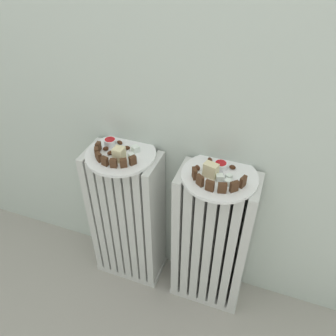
# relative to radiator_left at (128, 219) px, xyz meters

# --- Properties ---
(ground_plane) EXTENTS (6.00, 6.00, 0.00)m
(ground_plane) POSITION_rel_radiator_left_xyz_m (0.19, -0.28, -0.33)
(ground_plane) COLOR gray
(radiator_left) EXTENTS (0.30, 0.16, 0.67)m
(radiator_left) POSITION_rel_radiator_left_xyz_m (0.00, 0.00, 0.00)
(radiator_left) COLOR silver
(radiator_left) RESTS_ON ground_plane
(radiator_right) EXTENTS (0.30, 0.16, 0.67)m
(radiator_right) POSITION_rel_radiator_left_xyz_m (0.38, 0.00, 0.00)
(radiator_right) COLOR silver
(radiator_right) RESTS_ON ground_plane
(plate_left) EXTENTS (0.27, 0.27, 0.01)m
(plate_left) POSITION_rel_radiator_left_xyz_m (-0.00, 0.00, 0.35)
(plate_left) COLOR white
(plate_left) RESTS_ON radiator_left
(plate_right) EXTENTS (0.27, 0.27, 0.01)m
(plate_right) POSITION_rel_radiator_left_xyz_m (0.38, 0.00, 0.35)
(plate_right) COLOR white
(plate_right) RESTS_ON radiator_right
(dark_cake_slice_left_0) EXTENTS (0.02, 0.03, 0.03)m
(dark_cake_slice_left_0) POSITION_rel_radiator_left_xyz_m (-0.09, -0.01, 0.37)
(dark_cake_slice_left_0) COLOR #472B19
(dark_cake_slice_left_0) RESTS_ON plate_left
(dark_cake_slice_left_1) EXTENTS (0.03, 0.03, 0.03)m
(dark_cake_slice_left_1) POSITION_rel_radiator_left_xyz_m (-0.07, -0.04, 0.37)
(dark_cake_slice_left_1) COLOR #472B19
(dark_cake_slice_left_1) RESTS_ON plate_left
(dark_cake_slice_left_2) EXTENTS (0.03, 0.03, 0.03)m
(dark_cake_slice_left_2) POSITION_rel_radiator_left_xyz_m (-0.05, -0.07, 0.37)
(dark_cake_slice_left_2) COLOR #472B19
(dark_cake_slice_left_2) RESTS_ON plate_left
(dark_cake_slice_left_3) EXTENTS (0.03, 0.02, 0.03)m
(dark_cake_slice_left_3) POSITION_rel_radiator_left_xyz_m (-0.02, -0.08, 0.37)
(dark_cake_slice_left_3) COLOR #472B19
(dark_cake_slice_left_3) RESTS_ON plate_left
(dark_cake_slice_left_4) EXTENTS (0.03, 0.02, 0.03)m
(dark_cake_slice_left_4) POSITION_rel_radiator_left_xyz_m (0.02, -0.08, 0.37)
(dark_cake_slice_left_4) COLOR #472B19
(dark_cake_slice_left_4) RESTS_ON plate_left
(dark_cake_slice_left_5) EXTENTS (0.03, 0.03, 0.03)m
(dark_cake_slice_left_5) POSITION_rel_radiator_left_xyz_m (0.05, -0.07, 0.37)
(dark_cake_slice_left_5) COLOR #472B19
(dark_cake_slice_left_5) RESTS_ON plate_left
(dark_cake_slice_left_6) EXTENTS (0.03, 0.03, 0.03)m
(dark_cake_slice_left_6) POSITION_rel_radiator_left_xyz_m (0.07, -0.05, 0.37)
(dark_cake_slice_left_6) COLOR #472B19
(dark_cake_slice_left_6) RESTS_ON plate_left
(marble_cake_slice_left_0) EXTENTS (0.04, 0.04, 0.05)m
(marble_cake_slice_left_0) POSITION_rel_radiator_left_xyz_m (0.02, -0.04, 0.38)
(marble_cake_slice_left_0) COLOR beige
(marble_cake_slice_left_0) RESTS_ON plate_left
(turkish_delight_left_0) EXTENTS (0.03, 0.03, 0.02)m
(turkish_delight_left_0) POSITION_rel_radiator_left_xyz_m (-0.00, -0.00, 0.36)
(turkish_delight_left_0) COLOR white
(turkish_delight_left_0) RESTS_ON plate_left
(turkish_delight_left_1) EXTENTS (0.03, 0.03, 0.02)m
(turkish_delight_left_1) POSITION_rel_radiator_left_xyz_m (0.05, 0.03, 0.37)
(turkish_delight_left_1) COLOR white
(turkish_delight_left_1) RESTS_ON plate_left
(turkish_delight_left_2) EXTENTS (0.03, 0.03, 0.02)m
(turkish_delight_left_2) POSITION_rel_radiator_left_xyz_m (0.05, -0.01, 0.36)
(turkish_delight_left_2) COLOR white
(turkish_delight_left_2) RESTS_ON plate_left
(medjool_date_left_0) EXTENTS (0.03, 0.02, 0.02)m
(medjool_date_left_0) POSITION_rel_radiator_left_xyz_m (-0.03, 0.05, 0.36)
(medjool_date_left_0) COLOR #3D1E0F
(medjool_date_left_0) RESTS_ON plate_left
(medjool_date_left_1) EXTENTS (0.03, 0.02, 0.02)m
(medjool_date_left_1) POSITION_rel_radiator_left_xyz_m (0.01, 0.03, 0.36)
(medjool_date_left_1) COLOR #3D1E0F
(medjool_date_left_1) RESTS_ON plate_left
(medjool_date_left_2) EXTENTS (0.03, 0.03, 0.02)m
(medjool_date_left_2) POSITION_rel_radiator_left_xyz_m (-0.06, -0.00, 0.36)
(medjool_date_left_2) COLOR #3D1E0F
(medjool_date_left_2) RESTS_ON plate_left
(medjool_date_left_3) EXTENTS (0.03, 0.03, 0.02)m
(medjool_date_left_3) POSITION_rel_radiator_left_xyz_m (-0.03, -0.02, 0.36)
(medjool_date_left_3) COLOR #3D1E0F
(medjool_date_left_3) RESTS_ON plate_left
(jam_bowl_left) EXTENTS (0.05, 0.05, 0.03)m
(jam_bowl_left) POSITION_rel_radiator_left_xyz_m (-0.06, 0.04, 0.37)
(jam_bowl_left) COLOR white
(jam_bowl_left) RESTS_ON plate_left
(dark_cake_slice_right_0) EXTENTS (0.02, 0.03, 0.04)m
(dark_cake_slice_right_0) POSITION_rel_radiator_left_xyz_m (0.30, -0.04, 0.37)
(dark_cake_slice_right_0) COLOR #472B19
(dark_cake_slice_right_0) RESTS_ON plate_right
(dark_cake_slice_right_1) EXTENTS (0.03, 0.03, 0.04)m
(dark_cake_slice_right_1) POSITION_rel_radiator_left_xyz_m (0.33, -0.07, 0.37)
(dark_cake_slice_right_1) COLOR #472B19
(dark_cake_slice_right_1) RESTS_ON plate_right
(dark_cake_slice_right_2) EXTENTS (0.03, 0.02, 0.04)m
(dark_cake_slice_right_2) POSITION_rel_radiator_left_xyz_m (0.36, -0.09, 0.37)
(dark_cake_slice_right_2) COLOR #472B19
(dark_cake_slice_right_2) RESTS_ON plate_right
(dark_cake_slice_right_3) EXTENTS (0.03, 0.02, 0.04)m
(dark_cake_slice_right_3) POSITION_rel_radiator_left_xyz_m (0.40, -0.09, 0.37)
(dark_cake_slice_right_3) COLOR #472B19
(dark_cake_slice_right_3) RESTS_ON plate_right
(dark_cake_slice_right_4) EXTENTS (0.03, 0.03, 0.04)m
(dark_cake_slice_right_4) POSITION_rel_radiator_left_xyz_m (0.44, -0.07, 0.37)
(dark_cake_slice_right_4) COLOR #472B19
(dark_cake_slice_right_4) RESTS_ON plate_right
(dark_cake_slice_right_5) EXTENTS (0.02, 0.03, 0.04)m
(dark_cake_slice_right_5) POSITION_rel_radiator_left_xyz_m (0.46, -0.03, 0.37)
(dark_cake_slice_right_5) COLOR #472B19
(dark_cake_slice_right_5) RESTS_ON plate_right
(marble_cake_slice_right_0) EXTENTS (0.05, 0.04, 0.05)m
(marble_cake_slice_right_0) POSITION_rel_radiator_left_xyz_m (0.35, -0.02, 0.38)
(marble_cake_slice_right_0) COLOR beige
(marble_cake_slice_right_0) RESTS_ON plate_right
(turkish_delight_right_0) EXTENTS (0.03, 0.03, 0.02)m
(turkish_delight_right_0) POSITION_rel_radiator_left_xyz_m (0.38, -0.03, 0.36)
(turkish_delight_right_0) COLOR white
(turkish_delight_right_0) RESTS_ON plate_right
(turkish_delight_right_1) EXTENTS (0.03, 0.03, 0.02)m
(turkish_delight_right_1) POSITION_rel_radiator_left_xyz_m (0.41, -0.01, 0.36)
(turkish_delight_right_1) COLOR white
(turkish_delight_right_1) RESTS_ON plate_right
(turkish_delight_right_2) EXTENTS (0.02, 0.02, 0.02)m
(turkish_delight_right_2) POSITION_rel_radiator_left_xyz_m (0.41, -0.04, 0.36)
(turkish_delight_right_2) COLOR white
(turkish_delight_right_2) RESTS_ON plate_right
(medjool_date_right_0) EXTENTS (0.03, 0.03, 0.02)m
(medjool_date_right_0) POSITION_rel_radiator_left_xyz_m (0.33, 0.06, 0.36)
(medjool_date_right_0) COLOR #3D1E0F
(medjool_date_right_0) RESTS_ON plate_right
(medjool_date_right_1) EXTENTS (0.03, 0.03, 0.02)m
(medjool_date_right_1) POSITION_rel_radiator_left_xyz_m (0.30, 0.00, 0.36)
(medjool_date_right_1) COLOR #3D1E0F
(medjool_date_right_1) RESTS_ON plate_right
(medjool_date_right_2) EXTENTS (0.02, 0.02, 0.02)m
(medjool_date_right_2) POSITION_rel_radiator_left_xyz_m (0.41, 0.05, 0.36)
(medjool_date_right_2) COLOR #3D1E0F
(medjool_date_right_2) RESTS_ON plate_right
(jam_bowl_right) EXTENTS (0.05, 0.05, 0.02)m
(jam_bowl_right) POSITION_rel_radiator_left_xyz_m (0.37, 0.04, 0.36)
(jam_bowl_right) COLOR white
(jam_bowl_right) RESTS_ON plate_right
(fork) EXTENTS (0.05, 0.09, 0.00)m
(fork) POSITION_rel_radiator_left_xyz_m (0.39, -0.01, 0.35)
(fork) COLOR #B7B7BC
(fork) RESTS_ON plate_right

